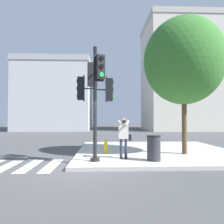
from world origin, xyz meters
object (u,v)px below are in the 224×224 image
(person_photographer, at_px, (124,134))
(street_tree, at_px, (184,61))
(fire_hydrant, at_px, (106,147))
(traffic_signal_pole, at_px, (95,88))
(trash_bin, at_px, (154,148))

(person_photographer, relative_size, street_tree, 0.26)
(street_tree, xyz_separation_m, fire_hydrant, (-3.72, 0.30, -4.10))
(street_tree, bearing_deg, fire_hydrant, 175.45)
(traffic_signal_pole, distance_m, street_tree, 4.71)
(traffic_signal_pole, relative_size, fire_hydrant, 7.18)
(street_tree, relative_size, fire_hydrant, 10.27)
(fire_hydrant, bearing_deg, person_photographer, -62.03)
(traffic_signal_pole, xyz_separation_m, trash_bin, (2.31, -0.01, -2.37))
(person_photographer, height_order, fire_hydrant, person_photographer)
(fire_hydrant, xyz_separation_m, trash_bin, (1.88, -1.91, 0.19))
(person_photographer, relative_size, fire_hydrant, 2.66)
(traffic_signal_pole, bearing_deg, street_tree, 21.17)
(fire_hydrant, bearing_deg, street_tree, -4.55)
(street_tree, distance_m, fire_hydrant, 5.55)
(street_tree, height_order, fire_hydrant, street_tree)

